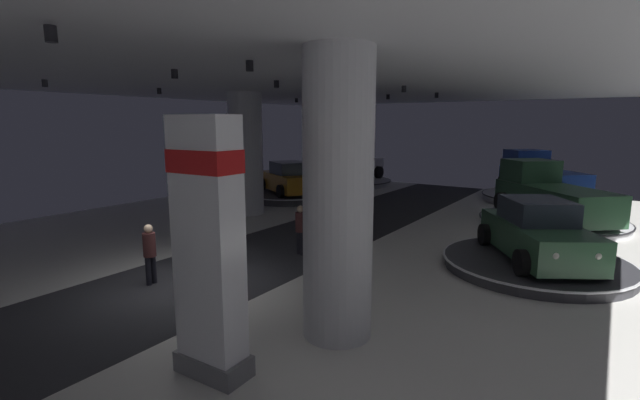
{
  "coord_description": "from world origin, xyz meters",
  "views": [
    {
      "loc": [
        9.11,
        -7.05,
        4.13
      ],
      "look_at": [
        0.34,
        6.05,
        1.4
      ],
      "focal_mm": 24.91,
      "sensor_mm": 36.0,
      "label": 1
    }
  ],
  "objects_px": {
    "column_right": "(338,197)",
    "display_platform_far_left": "(288,196)",
    "column_left": "(246,154)",
    "brand_sign_pylon": "(209,246)",
    "display_platform_deep_right": "(540,198)",
    "pickup_truck_far_right": "(549,195)",
    "display_car_mid_right": "(537,233)",
    "visitor_walking_near": "(150,250)",
    "pickup_truck_deep_right": "(539,177)",
    "pickup_truck_deep_left": "(347,166)",
    "display_platform_deep_left": "(349,182)",
    "display_platform_far_right": "(552,221)",
    "visitor_walking_far": "(300,227)",
    "display_car_far_left": "(288,179)",
    "display_platform_mid_right": "(535,264)"
  },
  "relations": [
    {
      "from": "display_platform_deep_right",
      "to": "pickup_truck_deep_right",
      "type": "height_order",
      "value": "pickup_truck_deep_right"
    },
    {
      "from": "display_platform_far_right",
      "to": "visitor_walking_far",
      "type": "height_order",
      "value": "visitor_walking_far"
    },
    {
      "from": "column_right",
      "to": "display_platform_deep_left",
      "type": "bearing_deg",
      "value": 119.43
    },
    {
      "from": "brand_sign_pylon",
      "to": "display_platform_deep_right",
      "type": "relative_size",
      "value": 0.71
    },
    {
      "from": "display_platform_mid_right",
      "to": "display_platform_deep_right",
      "type": "xyz_separation_m",
      "value": [
        -1.55,
        12.54,
        0.02
      ]
    },
    {
      "from": "display_platform_far_right",
      "to": "pickup_truck_deep_right",
      "type": "relative_size",
      "value": 1.04
    },
    {
      "from": "display_platform_far_right",
      "to": "pickup_truck_deep_right",
      "type": "distance_m",
      "value": 6.47
    },
    {
      "from": "column_right",
      "to": "visitor_walking_far",
      "type": "xyz_separation_m",
      "value": [
        -3.8,
        3.95,
        -1.84
      ]
    },
    {
      "from": "column_left",
      "to": "display_platform_far_left",
      "type": "distance_m",
      "value": 4.86
    },
    {
      "from": "pickup_truck_far_right",
      "to": "visitor_walking_far",
      "type": "xyz_separation_m",
      "value": [
        -5.91,
        -9.37,
        -0.28
      ]
    },
    {
      "from": "display_car_mid_right",
      "to": "visitor_walking_near",
      "type": "xyz_separation_m",
      "value": [
        -8.09,
        -6.86,
        -0.17
      ]
    },
    {
      "from": "display_car_far_left",
      "to": "display_car_mid_right",
      "type": "height_order",
      "value": "display_car_far_left"
    },
    {
      "from": "display_platform_far_right",
      "to": "visitor_walking_near",
      "type": "distance_m",
      "value": 15.54
    },
    {
      "from": "display_platform_far_left",
      "to": "visitor_walking_near",
      "type": "xyz_separation_m",
      "value": [
        5.05,
        -12.27,
        0.7
      ]
    },
    {
      "from": "display_car_mid_right",
      "to": "visitor_walking_far",
      "type": "distance_m",
      "value": 6.93
    },
    {
      "from": "display_platform_deep_right",
      "to": "visitor_walking_near",
      "type": "height_order",
      "value": "visitor_walking_near"
    },
    {
      "from": "display_platform_deep_left",
      "to": "display_platform_mid_right",
      "type": "height_order",
      "value": "display_platform_deep_left"
    },
    {
      "from": "display_platform_deep_right",
      "to": "display_platform_deep_left",
      "type": "bearing_deg",
      "value": 179.28
    },
    {
      "from": "pickup_truck_deep_right",
      "to": "pickup_truck_deep_left",
      "type": "bearing_deg",
      "value": -177.95
    },
    {
      "from": "pickup_truck_far_right",
      "to": "display_car_mid_right",
      "type": "xyz_separation_m",
      "value": [
        0.52,
        -6.8,
        -0.11
      ]
    },
    {
      "from": "column_right",
      "to": "brand_sign_pylon",
      "type": "bearing_deg",
      "value": -112.24
    },
    {
      "from": "display_platform_deep_right",
      "to": "visitor_walking_near",
      "type": "bearing_deg",
      "value": -108.7
    },
    {
      "from": "column_left",
      "to": "display_platform_far_left",
      "type": "xyz_separation_m",
      "value": [
        -0.78,
        4.06,
        -2.54
      ]
    },
    {
      "from": "pickup_truck_far_right",
      "to": "column_right",
      "type": "bearing_deg",
      "value": -99.02
    },
    {
      "from": "display_platform_far_left",
      "to": "display_car_mid_right",
      "type": "height_order",
      "value": "display_car_mid_right"
    },
    {
      "from": "display_car_mid_right",
      "to": "visitor_walking_far",
      "type": "relative_size",
      "value": 2.84
    },
    {
      "from": "pickup_truck_deep_left",
      "to": "pickup_truck_deep_right",
      "type": "distance_m",
      "value": 11.76
    },
    {
      "from": "column_left",
      "to": "brand_sign_pylon",
      "type": "xyz_separation_m",
      "value": [
        8.76,
        -10.23,
        -0.55
      ]
    },
    {
      "from": "display_platform_deep_right",
      "to": "pickup_truck_far_right",
      "type": "bearing_deg",
      "value": -79.9
    },
    {
      "from": "brand_sign_pylon",
      "to": "pickup_truck_deep_left",
      "type": "xyz_separation_m",
      "value": [
        -9.89,
        21.23,
        -0.94
      ]
    },
    {
      "from": "column_right",
      "to": "display_car_mid_right",
      "type": "height_order",
      "value": "column_right"
    },
    {
      "from": "display_car_mid_right",
      "to": "display_platform_deep_right",
      "type": "height_order",
      "value": "display_car_mid_right"
    },
    {
      "from": "display_platform_mid_right",
      "to": "display_car_mid_right",
      "type": "bearing_deg",
      "value": 121.83
    },
    {
      "from": "pickup_truck_deep_right",
      "to": "column_right",
      "type": "bearing_deg",
      "value": -92.65
    },
    {
      "from": "display_car_far_left",
      "to": "pickup_truck_deep_right",
      "type": "height_order",
      "value": "pickup_truck_deep_right"
    },
    {
      "from": "display_platform_far_right",
      "to": "display_platform_mid_right",
      "type": "height_order",
      "value": "display_platform_mid_right"
    },
    {
      "from": "display_platform_deep_right",
      "to": "visitor_walking_far",
      "type": "relative_size",
      "value": 3.75
    },
    {
      "from": "column_left",
      "to": "display_platform_far_left",
      "type": "relative_size",
      "value": 1.2
    },
    {
      "from": "display_platform_deep_right",
      "to": "display_platform_mid_right",
      "type": "bearing_deg",
      "value": -82.96
    },
    {
      "from": "column_right",
      "to": "display_platform_far_left",
      "type": "height_order",
      "value": "column_right"
    },
    {
      "from": "pickup_truck_deep_left",
      "to": "visitor_walking_far",
      "type": "bearing_deg",
      "value": -64.67
    },
    {
      "from": "display_car_far_left",
      "to": "display_platform_mid_right",
      "type": "relative_size",
      "value": 0.89
    },
    {
      "from": "column_right",
      "to": "display_platform_far_right",
      "type": "relative_size",
      "value": 0.97
    },
    {
      "from": "column_right",
      "to": "brand_sign_pylon",
      "type": "xyz_separation_m",
      "value": [
        -0.97,
        -2.36,
        -0.55
      ]
    },
    {
      "from": "column_left",
      "to": "brand_sign_pylon",
      "type": "relative_size",
      "value": 1.29
    },
    {
      "from": "pickup_truck_deep_left",
      "to": "display_car_mid_right",
      "type": "distance_m",
      "value": 18.28
    },
    {
      "from": "display_platform_deep_right",
      "to": "display_car_far_left",
      "type": "bearing_deg",
      "value": -148.41
    },
    {
      "from": "pickup_truck_far_right",
      "to": "visitor_walking_far",
      "type": "distance_m",
      "value": 11.09
    },
    {
      "from": "display_car_far_left",
      "to": "visitor_walking_near",
      "type": "bearing_deg",
      "value": -67.72
    },
    {
      "from": "column_left",
      "to": "display_platform_far_right",
      "type": "xyz_separation_m",
      "value": [
        12.06,
        5.22,
        -2.61
      ]
    }
  ]
}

